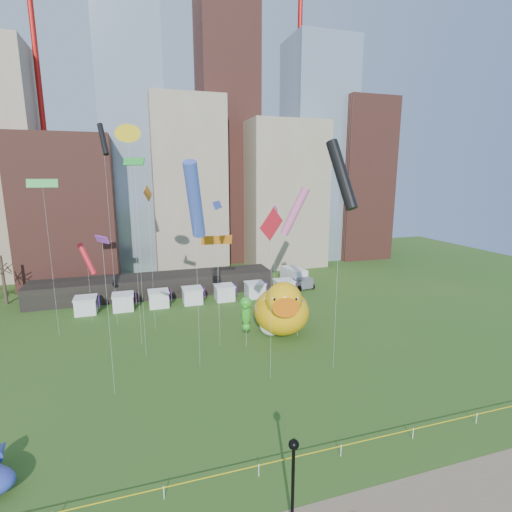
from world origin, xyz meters
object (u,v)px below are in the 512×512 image
object	(u,v)px
big_duck	(282,309)
seahorse_green	(246,311)
seahorse_purple	(298,310)
box_truck	(296,277)
small_duck	(271,324)
lamppost	(293,473)

from	to	relation	value
big_duck	seahorse_green	distance (m)	5.53
big_duck	seahorse_purple	size ratio (longest dim) A/B	2.09
seahorse_purple	box_truck	distance (m)	22.27
small_duck	lamppost	size ratio (longest dim) A/B	0.78
big_duck	box_truck	world-z (taller)	big_duck
seahorse_purple	box_truck	bearing A→B (deg)	76.26
lamppost	box_truck	size ratio (longest dim) A/B	0.76
seahorse_purple	lamppost	world-z (taller)	lamppost
seahorse_purple	big_duck	bearing A→B (deg)	156.70
seahorse_green	big_duck	bearing A→B (deg)	42.07
big_duck	seahorse_green	world-z (taller)	big_duck
box_truck	small_duck	bearing A→B (deg)	-130.02
small_duck	seahorse_purple	distance (m)	3.77
seahorse_green	lamppost	size ratio (longest dim) A/B	1.07
small_duck	box_truck	xyz separation A→B (m)	(11.57, 19.37, 0.14)
lamppost	box_truck	bearing A→B (deg)	66.51
big_duck	small_duck	bearing A→B (deg)	-167.52
box_truck	lamppost	bearing A→B (deg)	-122.66
lamppost	box_truck	distance (m)	48.31
small_duck	lamppost	xyz separation A→B (m)	(-7.67, -24.90, 2.00)
big_duck	seahorse_purple	distance (m)	1.99
lamppost	box_truck	world-z (taller)	lamppost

